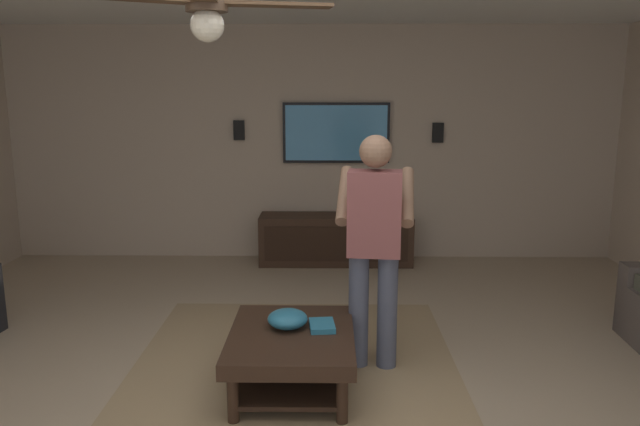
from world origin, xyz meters
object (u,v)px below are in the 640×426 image
(coffee_table, at_px, (292,347))
(bowl, at_px, (288,319))
(person_standing, at_px, (374,238))
(wall_speaker_right, at_px, (239,130))
(remote_black, at_px, (319,323))
(wall_speaker_left, at_px, (438,133))
(media_console, at_px, (336,239))
(remote_white, at_px, (287,320))
(ceiling_fan, at_px, (206,9))
(tv, at_px, (336,133))
(book, at_px, (322,326))
(vase_round, at_px, (365,206))

(coffee_table, xyz_separation_m, bowl, (0.08, 0.03, 0.16))
(person_standing, bearing_deg, wall_speaker_right, 31.01)
(remote_black, height_order, wall_speaker_left, wall_speaker_left)
(media_console, bearing_deg, remote_black, -2.84)
(remote_white, distance_m, ceiling_fan, 2.12)
(tv, relative_size, ceiling_fan, 1.00)
(remote_white, relative_size, ceiling_fan, 0.12)
(person_standing, bearing_deg, book, 136.94)
(remote_black, xyz_separation_m, wall_speaker_left, (3.11, -1.29, 1.04))
(person_standing, relative_size, remote_white, 10.93)
(bowl, bearing_deg, ceiling_fan, 159.09)
(ceiling_fan, bearing_deg, tv, -9.41)
(bowl, xyz_separation_m, ceiling_fan, (-0.81, 0.31, 1.84))
(vase_round, distance_m, wall_speaker_left, 1.17)
(book, relative_size, ceiling_fan, 0.18)
(tv, relative_size, person_standing, 0.73)
(wall_speaker_left, bearing_deg, remote_white, 153.94)
(person_standing, xyz_separation_m, remote_white, (-0.19, 0.59, -0.52))
(media_console, height_order, tv, tv)
(wall_speaker_right, xyz_separation_m, ceiling_fan, (-3.98, -0.44, 0.83))
(coffee_table, distance_m, vase_round, 3.07)
(coffee_table, bearing_deg, remote_black, -52.31)
(remote_black, bearing_deg, person_standing, -44.98)
(tv, distance_m, remote_white, 3.25)
(person_standing, height_order, ceiling_fan, ceiling_fan)
(person_standing, distance_m, vase_round, 2.62)
(wall_speaker_right, bearing_deg, wall_speaker_left, -90.00)
(coffee_table, xyz_separation_m, wall_speaker_right, (3.25, 0.78, 1.18))
(tv, bearing_deg, wall_speaker_left, 90.66)
(book, bearing_deg, ceiling_fan, 140.27)
(book, distance_m, wall_speaker_left, 3.58)
(media_console, height_order, remote_black, media_console)
(person_standing, bearing_deg, coffee_table, 130.40)
(wall_speaker_right, bearing_deg, coffee_table, -166.56)
(vase_round, height_order, wall_speaker_left, wall_speaker_left)
(tv, xyz_separation_m, ceiling_fan, (-3.96, 0.66, 0.86))
(remote_black, bearing_deg, tv, 10.07)
(wall_speaker_left, bearing_deg, media_console, 102.52)
(coffee_table, height_order, remote_black, remote_black)
(media_console, relative_size, remote_black, 11.33)
(vase_round, height_order, wall_speaker_right, wall_speaker_right)
(coffee_table, bearing_deg, media_console, -6.08)
(media_console, bearing_deg, book, -2.41)
(media_console, xyz_separation_m, tv, (0.24, 0.00, 1.17))
(bowl, bearing_deg, remote_black, -74.84)
(tv, xyz_separation_m, wall_speaker_right, (0.01, 1.10, 0.03))
(tv, height_order, remote_black, tv)
(bowl, distance_m, ceiling_fan, 2.04)
(book, relative_size, wall_speaker_right, 1.00)
(tv, height_order, wall_speaker_right, tv)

